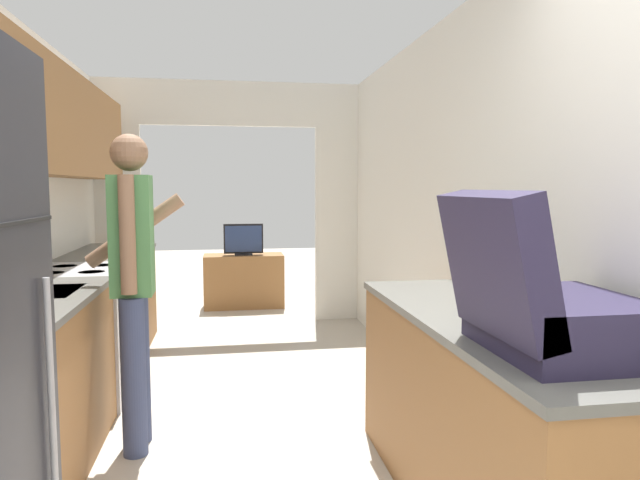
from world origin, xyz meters
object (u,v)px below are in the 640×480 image
object	(u,v)px
person	(133,282)
knife	(100,258)
range_oven	(80,333)
television	(243,240)
suitcase	(538,303)
tv_cabinet	(244,281)

from	to	relation	value
person	knife	size ratio (longest dim) A/B	4.98
range_oven	person	distance (m)	1.08
range_oven	television	xyz separation A→B (m)	(1.18, 2.75, 0.36)
person	television	size ratio (longest dim) A/B	3.70
range_oven	person	world-z (taller)	person
person	suitcase	size ratio (longest dim) A/B	2.95
range_oven	knife	bearing A→B (deg)	86.87
range_oven	suitcase	xyz separation A→B (m)	(1.99, -2.28, 0.60)
range_oven	person	bearing A→B (deg)	-59.70
knife	person	bearing A→B (deg)	-69.15
person	television	world-z (taller)	person
range_oven	tv_cabinet	bearing A→B (deg)	67.10
tv_cabinet	television	size ratio (longest dim) A/B	2.03
television	knife	xyz separation A→B (m)	(-1.15, -2.21, 0.08)
person	knife	bearing A→B (deg)	17.47
range_oven	tv_cabinet	size ratio (longest dim) A/B	1.10
suitcase	knife	size ratio (longest dim) A/B	1.68
range_oven	suitcase	bearing A→B (deg)	-48.90
person	range_oven	bearing A→B (deg)	29.34
suitcase	knife	xyz separation A→B (m)	(-1.96, 2.82, -0.16)
range_oven	knife	size ratio (longest dim) A/B	2.99
knife	tv_cabinet	bearing A→B (deg)	65.37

